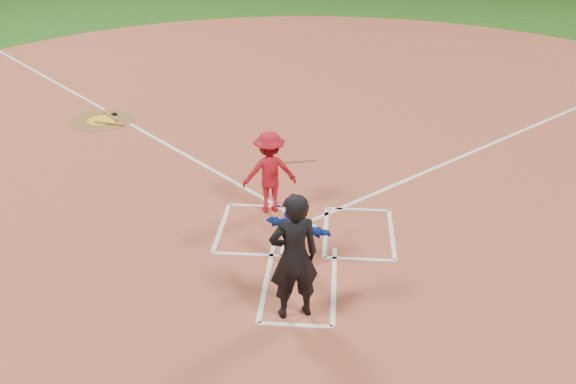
# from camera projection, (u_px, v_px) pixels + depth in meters

# --- Properties ---
(ground) EXTENTS (120.00, 120.00, 0.00)m
(ground) POSITION_uv_depth(u_px,v_px,m) (306.00, 231.00, 11.94)
(ground) COLOR #1D4E13
(ground) RESTS_ON ground
(home_plate_dirt) EXTENTS (28.00, 28.00, 0.01)m
(home_plate_dirt) POSITION_uv_depth(u_px,v_px,m) (318.00, 120.00, 17.29)
(home_plate_dirt) COLOR #9A4932
(home_plate_dirt) RESTS_ON ground
(home_plate) EXTENTS (0.60, 0.60, 0.02)m
(home_plate) POSITION_uv_depth(u_px,v_px,m) (306.00, 230.00, 11.93)
(home_plate) COLOR silver
(home_plate) RESTS_ON home_plate_dirt
(on_deck_circle) EXTENTS (1.70, 1.70, 0.01)m
(on_deck_circle) POSITION_uv_depth(u_px,v_px,m) (102.00, 120.00, 17.24)
(on_deck_circle) COLOR brown
(on_deck_circle) RESTS_ON home_plate_dirt
(on_deck_logo) EXTENTS (0.80, 0.80, 0.00)m
(on_deck_logo) POSITION_uv_depth(u_px,v_px,m) (102.00, 120.00, 17.24)
(on_deck_logo) COLOR yellow
(on_deck_logo) RESTS_ON on_deck_circle
(on_deck_bat_a) EXTENTS (0.62, 0.66, 0.06)m
(on_deck_bat_a) POSITION_uv_depth(u_px,v_px,m) (110.00, 116.00, 17.44)
(on_deck_bat_a) COLOR olive
(on_deck_bat_a) RESTS_ON on_deck_circle
(on_deck_bat_c) EXTENTS (0.84, 0.22, 0.06)m
(on_deck_bat_c) POSITION_uv_depth(u_px,v_px,m) (109.00, 123.00, 16.93)
(on_deck_bat_c) COLOR #9C6739
(on_deck_bat_c) RESTS_ON on_deck_circle
(bat_weight_donut) EXTENTS (0.19, 0.19, 0.05)m
(bat_weight_donut) POSITION_uv_depth(u_px,v_px,m) (114.00, 114.00, 17.57)
(bat_weight_donut) COLOR black
(bat_weight_donut) RESTS_ON on_deck_circle
(catcher) EXTENTS (1.24, 0.80, 1.28)m
(catcher) POSITION_uv_depth(u_px,v_px,m) (295.00, 232.00, 10.60)
(catcher) COLOR #1433A9
(catcher) RESTS_ON home_plate_dirt
(umpire) EXTENTS (0.86, 0.71, 2.03)m
(umpire) POSITION_uv_depth(u_px,v_px,m) (294.00, 257.00, 9.23)
(umpire) COLOR black
(umpire) RESTS_ON home_plate_dirt
(chalk_markings) EXTENTS (28.35, 17.32, 0.01)m
(chalk_markings) POSITION_uv_depth(u_px,v_px,m) (317.00, 129.00, 16.65)
(chalk_markings) COLOR white
(chalk_markings) RESTS_ON home_plate_dirt
(batter_at_plate) EXTENTS (1.47, 0.93, 1.64)m
(batter_at_plate) POSITION_uv_depth(u_px,v_px,m) (270.00, 172.00, 12.31)
(batter_at_plate) COLOR #A9121F
(batter_at_plate) RESTS_ON home_plate_dirt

